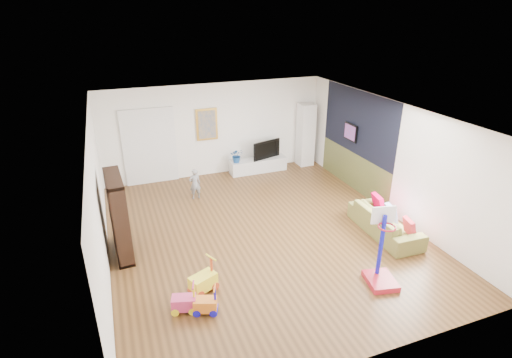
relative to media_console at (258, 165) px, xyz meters
name	(u,v)px	position (x,y,z in m)	size (l,w,h in m)	color
floor	(262,233)	(-1.21, -3.41, -0.20)	(6.50, 7.50, 0.00)	brown
ceiling	(263,114)	(-1.21, -3.41, 2.50)	(6.50, 7.50, 0.00)	white
wall_back	(215,130)	(-1.21, 0.34, 1.15)	(6.50, 0.00, 2.70)	white
wall_front	(370,284)	(-1.21, -7.16, 1.15)	(6.50, 0.00, 2.70)	silver
wall_left	(98,202)	(-4.46, -3.41, 1.15)	(0.00, 7.50, 2.70)	silver
wall_right	(390,158)	(2.04, -3.41, 1.15)	(0.00, 7.50, 2.70)	white
navy_accent	(358,123)	(2.03, -2.01, 1.65)	(0.01, 3.20, 1.70)	black
olive_wainscot	(353,171)	(2.03, -2.01, 0.30)	(0.01, 3.20, 1.00)	brown
doorway	(150,148)	(-3.11, 0.30, 0.85)	(1.45, 0.06, 2.10)	white
painting_back	(207,124)	(-1.46, 0.30, 1.35)	(0.62, 0.06, 0.92)	gold
artwork_right	(350,132)	(1.96, -1.81, 1.35)	(0.04, 0.56, 0.46)	#7F3F8C
media_console	(258,165)	(0.00, 0.00, 0.00)	(1.74, 0.44, 0.41)	silver
tall_cabinet	(306,135)	(1.61, 0.06, 0.77)	(0.45, 0.45, 1.95)	white
bookshelf	(119,216)	(-4.15, -3.13, 0.65)	(0.30, 1.16, 1.70)	black
sofa	(385,222)	(1.31, -4.39, 0.08)	(1.91, 0.74, 0.56)	olive
basketball_hoop	(385,249)	(0.16, -5.82, 0.53)	(0.50, 0.61, 1.47)	#A81827
ride_on_yellow	(203,277)	(-2.92, -4.89, 0.11)	(0.47, 0.29, 0.63)	yellow
ride_on_orange	(205,300)	(-3.01, -5.43, 0.05)	(0.38, 0.24, 0.51)	orange
ride_on_pink	(184,298)	(-3.33, -5.27, 0.06)	(0.40, 0.25, 0.53)	#CC336A
child	(195,184)	(-2.21, -1.16, 0.21)	(0.30, 0.20, 0.83)	gray
tv	(265,149)	(0.23, 0.05, 0.48)	(0.97, 0.13, 0.56)	black
vase_plant	(237,155)	(-0.69, -0.04, 0.42)	(0.39, 0.33, 0.43)	navy
pillow_left	(409,227)	(1.47, -4.95, 0.24)	(0.09, 0.36, 0.36)	red
pillow_center	(391,214)	(1.47, -4.37, 0.24)	(0.11, 0.41, 0.41)	silver
pillow_right	(378,203)	(1.53, -3.82, 0.24)	(0.11, 0.41, 0.41)	#D4003E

